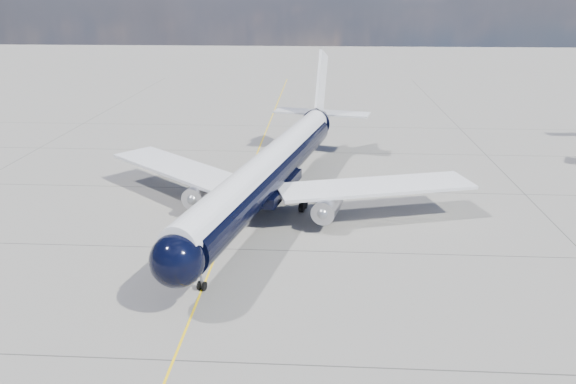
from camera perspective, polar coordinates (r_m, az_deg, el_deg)
name	(u,v)px	position (r m, az deg, el deg)	size (l,w,h in m)	color
ground	(248,175)	(65.69, -4.04, 1.78)	(320.00, 320.00, 0.00)	gray
taxiway_centerline	(243,189)	(61.00, -4.62, 0.33)	(0.16, 160.00, 0.01)	yellow
main_airliner	(273,167)	(54.31, -1.55, 2.55)	(37.35, 46.12, 13.46)	black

